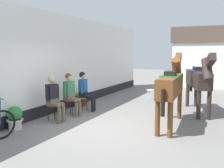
# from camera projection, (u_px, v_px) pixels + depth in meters

# --- Properties ---
(ground_plane) EXTENTS (40.00, 40.00, 0.00)m
(ground_plane) POSITION_uv_depth(u_px,v_px,m) (141.00, 106.00, 9.92)
(ground_plane) COLOR slate
(pub_facade_wall) EXTENTS (0.34, 14.00, 3.40)m
(pub_facade_wall) POSITION_uv_depth(u_px,v_px,m) (62.00, 67.00, 9.45)
(pub_facade_wall) COLOR white
(pub_facade_wall) RESTS_ON ground_plane
(distant_cottage) EXTENTS (3.40, 2.60, 3.50)m
(distant_cottage) POSITION_uv_depth(u_px,v_px,m) (203.00, 56.00, 15.69)
(distant_cottage) COLOR silver
(distant_cottage) RESTS_ON ground_plane
(seated_visitor_near) EXTENTS (0.61, 0.48, 1.39)m
(seated_visitor_near) POSITION_uv_depth(u_px,v_px,m) (54.00, 96.00, 7.75)
(seated_visitor_near) COLOR red
(seated_visitor_near) RESTS_ON ground_plane
(seated_visitor_middle) EXTENTS (0.61, 0.48, 1.39)m
(seated_visitor_middle) POSITION_uv_depth(u_px,v_px,m) (71.00, 92.00, 8.50)
(seated_visitor_middle) COLOR red
(seated_visitor_middle) RESTS_ON ground_plane
(seated_visitor_far) EXTENTS (0.61, 0.48, 1.39)m
(seated_visitor_far) POSITION_uv_depth(u_px,v_px,m) (85.00, 89.00, 9.10)
(seated_visitor_far) COLOR gold
(seated_visitor_far) RESTS_ON ground_plane
(saddled_horse_near) EXTENTS (0.60, 3.00, 2.06)m
(saddled_horse_near) POSITION_uv_depth(u_px,v_px,m) (171.00, 85.00, 7.26)
(saddled_horse_near) COLOR brown
(saddled_horse_near) RESTS_ON ground_plane
(saddled_horse_far) EXTENTS (1.23, 2.88, 2.06)m
(saddled_horse_far) POSITION_uv_depth(u_px,v_px,m) (199.00, 79.00, 8.72)
(saddled_horse_far) COLOR #2D231E
(saddled_horse_far) RESTS_ON ground_plane
(flower_planter_near) EXTENTS (0.43, 0.43, 0.64)m
(flower_planter_near) POSITION_uv_depth(u_px,v_px,m) (15.00, 117.00, 6.95)
(flower_planter_near) COLOR beige
(flower_planter_near) RESTS_ON ground_plane
(flower_planter_far) EXTENTS (0.43, 0.43, 0.64)m
(flower_planter_far) POSITION_uv_depth(u_px,v_px,m) (82.00, 97.00, 10.04)
(flower_planter_far) COLOR brown
(flower_planter_far) RESTS_ON ground_plane
(spare_stool_white) EXTENTS (0.32, 0.32, 0.46)m
(spare_stool_white) POSITION_uv_depth(u_px,v_px,m) (150.00, 91.00, 11.14)
(spare_stool_white) COLOR white
(spare_stool_white) RESTS_ON ground_plane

